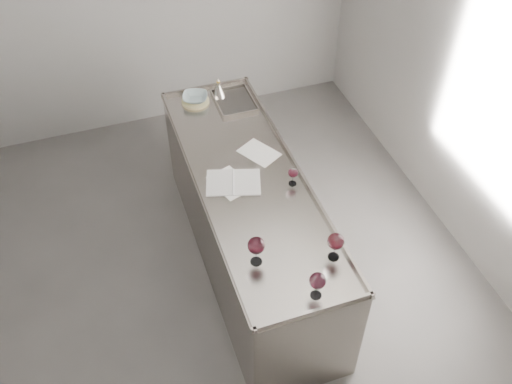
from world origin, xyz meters
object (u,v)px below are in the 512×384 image
object	(u,v)px
wine_glass_middle	(318,281)
wine_glass_small	(293,173)
wine_glass_left	(256,246)
wine_funnel	(219,90)
notebook	(233,182)
ceramic_bowl	(195,98)
wine_glass_right	(336,242)
counter	(250,222)

from	to	relation	value
wine_glass_middle	wine_glass_small	world-z (taller)	wine_glass_middle
wine_glass_left	wine_funnel	world-z (taller)	wine_glass_left
wine_glass_left	notebook	size ratio (longest dim) A/B	0.48
wine_funnel	wine_glass_middle	bearing A→B (deg)	-90.64
wine_glass_left	notebook	xyz separation A→B (m)	(0.08, 0.72, -0.14)
ceramic_bowl	wine_funnel	world-z (taller)	wine_funnel
wine_glass_middle	wine_funnel	world-z (taller)	wine_glass_middle
wine_glass_left	wine_funnel	distance (m)	1.80
wine_glass_right	wine_glass_small	xyz separation A→B (m)	(0.00, 0.70, -0.04)
wine_glass_small	notebook	distance (m)	0.43
wine_glass_middle	ceramic_bowl	xyz separation A→B (m)	(-0.19, 2.11, -0.09)
wine_glass_middle	wine_funnel	bearing A→B (deg)	89.36
wine_glass_left	counter	bearing A→B (deg)	74.86
counter	wine_funnel	size ratio (longest dim) A/B	13.14
notebook	wine_glass_small	bearing A→B (deg)	-2.60
counter	wine_funnel	xyz separation A→B (m)	(0.08, 1.05, 0.52)
wine_glass_small	ceramic_bowl	bearing A→B (deg)	109.08
wine_glass_left	ceramic_bowl	bearing A→B (deg)	87.83
counter	wine_glass_middle	xyz separation A→B (m)	(0.06, -1.08, 0.61)
counter	ceramic_bowl	xyz separation A→B (m)	(-0.13, 1.02, 0.51)
wine_glass_left	wine_glass_right	world-z (taller)	wine_glass_left
notebook	ceramic_bowl	size ratio (longest dim) A/B	2.15
ceramic_bowl	counter	bearing A→B (deg)	-82.73
wine_glass_middle	notebook	size ratio (longest dim) A/B	0.44
counter	ceramic_bowl	distance (m)	1.15
notebook	wine_glass_middle	bearing A→B (deg)	-63.56
wine_glass_right	notebook	xyz separation A→B (m)	(-0.40, 0.84, -0.14)
wine_glass_small	wine_glass_middle	bearing A→B (deg)	-103.23
counter	wine_glass_small	size ratio (longest dim) A/B	16.86
wine_glass_small	counter	bearing A→B (deg)	151.73
wine_glass_left	ceramic_bowl	size ratio (longest dim) A/B	1.02
counter	wine_glass_middle	distance (m)	1.24
wine_glass_right	wine_funnel	size ratio (longest dim) A/B	1.12
wine_glass_small	wine_funnel	world-z (taller)	wine_funnel
ceramic_bowl	wine_funnel	size ratio (longest dim) A/B	1.12
wine_glass_left	ceramic_bowl	world-z (taller)	wine_glass_left
wine_glass_middle	notebook	world-z (taller)	wine_glass_middle
notebook	wine_funnel	bearing A→B (deg)	96.29
wine_glass_right	ceramic_bowl	distance (m)	1.92
wine_glass_left	wine_glass_small	distance (m)	0.75
wine_glass_right	ceramic_bowl	world-z (taller)	wine_glass_right
counter	wine_glass_right	xyz separation A→B (m)	(0.27, -0.85, 0.61)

